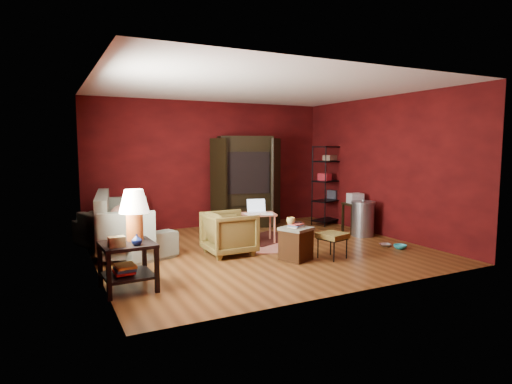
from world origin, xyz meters
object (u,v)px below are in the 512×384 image
tv_armoire (245,180)px  wire_shelving (330,181)px  sofa (122,226)px  side_table (131,230)px  hamper (296,243)px  laptop_desk (258,216)px  armchair (229,231)px

tv_armoire → wire_shelving: bearing=-4.0°
sofa → wire_shelving: 4.85m
side_table → hamper: size_ratio=2.08×
laptop_desk → tv_armoire: bearing=87.9°
tv_armoire → armchair: bearing=-108.1°
armchair → side_table: size_ratio=0.63×
armchair → laptop_desk: 1.00m
armchair → side_table: bearing=119.0°
side_table → tv_armoire: (3.11, 3.19, 0.30)m
hamper → tv_armoire: bearing=80.2°
armchair → hamper: armchair is taller
armchair → laptop_desk: (0.82, 0.57, 0.10)m
laptop_desk → tv_armoire: 1.77m
armchair → side_table: (-1.79, -1.01, 0.36)m
side_table → laptop_desk: bearing=31.2°
hamper → armchair: bearing=134.6°
armchair → side_table: 2.09m
tv_armoire → laptop_desk: bearing=-94.1°
armchair → hamper: bearing=-135.9°
laptop_desk → side_table: bearing=-133.6°
side_table → wire_shelving: 5.65m
hamper → laptop_desk: laptop_desk is taller
sofa → side_table: bearing=155.0°
side_table → wire_shelving: (5.01, 2.60, 0.24)m
tv_armoire → wire_shelving: 1.99m
side_table → sofa: bearing=84.1°
hamper → wire_shelving: wire_shelving is taller
sofa → armchair: 1.92m
sofa → armchair: (1.57, -1.09, -0.03)m
hamper → tv_armoire: size_ratio=0.30×
side_table → armchair: bearing=29.5°
sofa → wire_shelving: wire_shelving is taller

